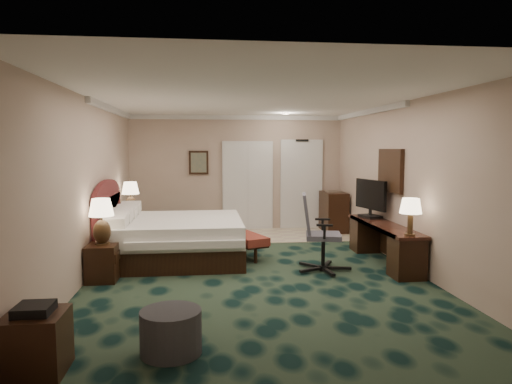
{
  "coord_description": "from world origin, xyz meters",
  "views": [
    {
      "loc": [
        -0.76,
        -7.03,
        1.95
      ],
      "look_at": [
        0.1,
        0.6,
        1.2
      ],
      "focal_mm": 32.0,
      "sensor_mm": 36.0,
      "label": 1
    }
  ],
  "objects": [
    {
      "name": "floor",
      "position": [
        0.0,
        0.0,
        0.0
      ],
      "size": [
        5.0,
        7.5,
        0.0
      ],
      "primitive_type": "cube",
      "color": "black",
      "rests_on": "ground"
    },
    {
      "name": "ceiling",
      "position": [
        0.0,
        0.0,
        2.7
      ],
      "size": [
        5.0,
        7.5,
        0.0
      ],
      "primitive_type": "cube",
      "color": "white",
      "rests_on": "wall_back"
    },
    {
      "name": "wall_back",
      "position": [
        0.0,
        3.75,
        1.35
      ],
      "size": [
        5.0,
        0.0,
        2.7
      ],
      "primitive_type": "cube",
      "color": "tan",
      "rests_on": "ground"
    },
    {
      "name": "wall_front",
      "position": [
        0.0,
        -3.75,
        1.35
      ],
      "size": [
        5.0,
        0.0,
        2.7
      ],
      "primitive_type": "cube",
      "color": "tan",
      "rests_on": "ground"
    },
    {
      "name": "wall_left",
      "position": [
        -2.5,
        0.0,
        1.35
      ],
      "size": [
        0.0,
        7.5,
        2.7
      ],
      "primitive_type": "cube",
      "color": "tan",
      "rests_on": "ground"
    },
    {
      "name": "wall_right",
      "position": [
        2.5,
        0.0,
        1.35
      ],
      "size": [
        0.0,
        7.5,
        2.7
      ],
      "primitive_type": "cube",
      "color": "tan",
      "rests_on": "ground"
    },
    {
      "name": "crown_molding",
      "position": [
        0.0,
        0.0,
        2.65
      ],
      "size": [
        5.0,
        7.5,
        0.1
      ],
      "primitive_type": null,
      "color": "silver",
      "rests_on": "wall_back"
    },
    {
      "name": "tile_patch",
      "position": [
        0.9,
        2.9,
        0.01
      ],
      "size": [
        3.2,
        1.7,
        0.01
      ],
      "primitive_type": "cube",
      "color": "beige",
      "rests_on": "ground"
    },
    {
      "name": "headboard",
      "position": [
        -2.44,
        1.0,
        0.7
      ],
      "size": [
        0.12,
        2.0,
        1.4
      ],
      "primitive_type": null,
      "color": "#501820",
      "rests_on": "ground"
    },
    {
      "name": "entry_door",
      "position": [
        1.55,
        3.72,
        1.05
      ],
      "size": [
        1.02,
        0.06,
        2.18
      ],
      "primitive_type": "cube",
      "color": "silver",
      "rests_on": "ground"
    },
    {
      "name": "closet_doors",
      "position": [
        0.25,
        3.71,
        1.05
      ],
      "size": [
        1.2,
        0.06,
        2.1
      ],
      "primitive_type": "cube",
      "color": "silver",
      "rests_on": "ground"
    },
    {
      "name": "wall_art",
      "position": [
        -0.9,
        3.71,
        1.6
      ],
      "size": [
        0.45,
        0.06,
        0.55
      ],
      "primitive_type": "cube",
      "color": "#51635B",
      "rests_on": "wall_back"
    },
    {
      "name": "wall_mirror",
      "position": [
        2.46,
        0.6,
        1.55
      ],
      "size": [
        0.05,
        0.95,
        0.75
      ],
      "primitive_type": "cube",
      "color": "white",
      "rests_on": "wall_right"
    },
    {
      "name": "bed",
      "position": [
        -1.27,
        0.9,
        0.36
      ],
      "size": [
        2.26,
        2.1,
        0.72
      ],
      "primitive_type": "cube",
      "color": "white",
      "rests_on": "ground"
    },
    {
      "name": "nightstand_near",
      "position": [
        -2.27,
        -0.28,
        0.27
      ],
      "size": [
        0.43,
        0.49,
        0.54
      ],
      "primitive_type": "cube",
      "color": "black",
      "rests_on": "ground"
    },
    {
      "name": "nightstand_far",
      "position": [
        -2.24,
        2.45,
        0.3
      ],
      "size": [
        0.47,
        0.54,
        0.59
      ],
      "primitive_type": "cube",
      "color": "black",
      "rests_on": "ground"
    },
    {
      "name": "lamp_near",
      "position": [
        -2.26,
        -0.28,
        0.88
      ],
      "size": [
        0.4,
        0.4,
        0.68
      ],
      "primitive_type": null,
      "rotation": [
        0.0,
        0.0,
        0.14
      ],
      "color": "black",
      "rests_on": "nightstand_near"
    },
    {
      "name": "lamp_far",
      "position": [
        -2.27,
        2.43,
        0.92
      ],
      "size": [
        0.39,
        0.39,
        0.66
      ],
      "primitive_type": null,
      "rotation": [
        0.0,
        0.0,
        0.12
      ],
      "color": "black",
      "rests_on": "nightstand_far"
    },
    {
      "name": "bed_bench",
      "position": [
        -0.08,
        1.01,
        0.21
      ],
      "size": [
        0.85,
        1.31,
        0.42
      ],
      "primitive_type": "cube",
      "rotation": [
        0.0,
        0.0,
        0.37
      ],
      "color": "maroon",
      "rests_on": "ground"
    },
    {
      "name": "ottoman",
      "position": [
        -1.1,
        -2.8,
        0.21
      ],
      "size": [
        0.76,
        0.76,
        0.42
      ],
      "primitive_type": "cylinder",
      "rotation": [
        0.0,
        0.0,
        -0.37
      ],
      "color": "#333333",
      "rests_on": "ground"
    },
    {
      "name": "side_table",
      "position": [
        -2.22,
        -3.07,
        0.27
      ],
      "size": [
        0.5,
        0.5,
        0.53
      ],
      "primitive_type": "cube",
      "color": "black",
      "rests_on": "ground"
    },
    {
      "name": "desk",
      "position": [
        2.23,
        0.26,
        0.33
      ],
      "size": [
        0.5,
        2.3,
        0.66
      ],
      "primitive_type": "cube",
      "color": "black",
      "rests_on": "ground"
    },
    {
      "name": "tv",
      "position": [
        2.25,
        0.97,
        1.02
      ],
      "size": [
        0.28,
        0.9,
        0.7
      ],
      "primitive_type": "cube",
      "rotation": [
        0.0,
        0.0,
        0.22
      ],
      "color": "black",
      "rests_on": "desk"
    },
    {
      "name": "desk_lamp",
      "position": [
        2.21,
        -0.75,
        0.94
      ],
      "size": [
        0.32,
        0.32,
        0.56
      ],
      "primitive_type": null,
      "rotation": [
        0.0,
        0.0,
        -0.0
      ],
      "color": "black",
      "rests_on": "desk"
    },
    {
      "name": "desk_chair",
      "position": [
        1.09,
        -0.1,
        0.61
      ],
      "size": [
        0.83,
        0.8,
        1.22
      ],
      "primitive_type": null,
      "rotation": [
        0.0,
        0.0,
        -0.21
      ],
      "color": "#484652",
      "rests_on": "ground"
    },
    {
      "name": "minibar",
      "position": [
        2.21,
        3.2,
        0.46
      ],
      "size": [
        0.48,
        0.87,
        0.92
      ],
      "primitive_type": "cube",
      "color": "black",
      "rests_on": "ground"
    }
  ]
}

